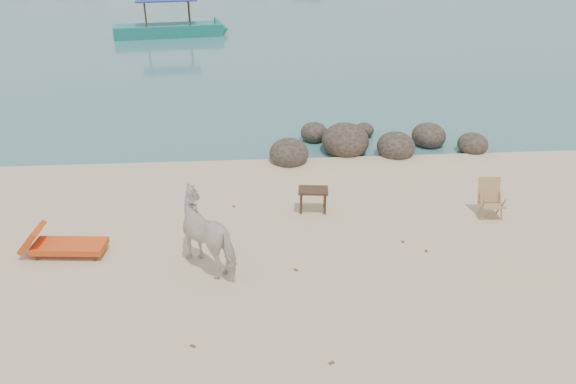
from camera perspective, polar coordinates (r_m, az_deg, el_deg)
name	(u,v)px	position (r m, az deg, el deg)	size (l,w,h in m)	color
boulders	(365,144)	(16.56, 7.83, 4.90)	(6.38, 2.84, 1.03)	#2C261D
cow	(211,233)	(10.92, -7.80, -4.16)	(0.79, 1.73, 1.46)	silver
side_table	(313,201)	(12.96, 2.56, -0.94)	(0.68, 0.44, 0.55)	black
lounge_chair	(69,244)	(12.19, -21.37, -4.91)	(1.80, 0.63, 0.54)	orange
deck_chair	(492,201)	(13.45, 20.04, -0.87)	(0.54, 0.59, 0.85)	tan
boat_near	(167,5)	(32.89, -12.23, 18.04)	(6.61, 1.49, 3.21)	#19766D
dead_leaves	(234,314)	(10.02, -5.52, -12.27)	(7.36, 6.96, 0.00)	brown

